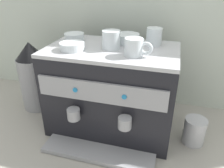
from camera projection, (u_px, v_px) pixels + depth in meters
name	position (u px, v px, depth m)	size (l,w,h in m)	color
ground_plane	(112.00, 124.00, 1.18)	(4.00, 4.00, 0.00)	#9E998E
tiled_backsplash_wall	(128.00, 5.00, 1.20)	(2.80, 0.03, 1.14)	silver
espresso_machine	(112.00, 90.00, 1.08)	(0.60, 0.47, 0.43)	black
ceramic_cup_0	(154.00, 36.00, 1.01)	(0.07, 0.11, 0.08)	silver
ceramic_cup_1	(112.00, 40.00, 0.96)	(0.10, 0.11, 0.08)	silver
ceramic_cup_2	(135.00, 47.00, 0.87)	(0.11, 0.08, 0.07)	silver
ceramic_bowl_0	(74.00, 37.00, 1.08)	(0.10, 0.10, 0.04)	silver
ceramic_bowl_1	(127.00, 39.00, 1.05)	(0.12, 0.12, 0.04)	silver
ceramic_bowl_2	(72.00, 46.00, 0.95)	(0.11, 0.11, 0.03)	silver
coffee_grinder	(34.00, 76.00, 1.25)	(0.17, 0.17, 0.40)	#939399
milk_pitcher	(194.00, 131.00, 1.03)	(0.10, 0.10, 0.13)	#B7B7BC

